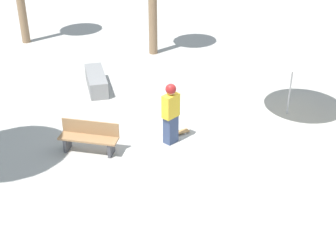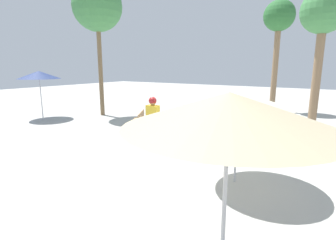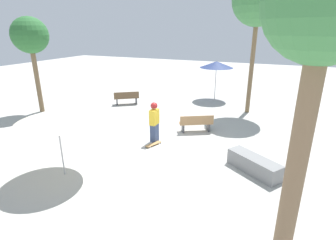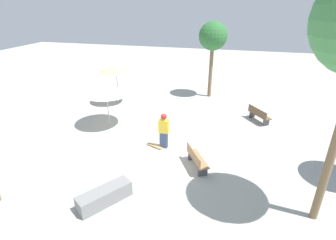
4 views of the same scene
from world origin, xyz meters
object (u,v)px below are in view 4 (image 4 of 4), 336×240
at_px(shade_umbrella_tan, 116,69).
at_px(skater_main, 164,129).
at_px(shade_umbrella_cream, 106,91).
at_px(bench_near, 259,115).
at_px(palm_tree_center_left, 213,37).
at_px(skateboard, 155,146).
at_px(bench_far, 196,159).
at_px(concrete_ledge, 105,196).

bearing_deg(shade_umbrella_tan, skater_main, 43.10).
bearing_deg(shade_umbrella_tan, shade_umbrella_cream, 16.23).
relative_size(bench_near, palm_tree_center_left, 0.29).
height_order(skateboard, shade_umbrella_tan, shade_umbrella_tan).
bearing_deg(shade_umbrella_tan, palm_tree_center_left, 117.46).
xyz_separation_m(shade_umbrella_cream, shade_umbrella_tan, (-3.44, -1.00, 0.32)).
height_order(skateboard, palm_tree_center_left, palm_tree_center_left).
xyz_separation_m(bench_far, palm_tree_center_left, (-9.46, -0.55, 3.85)).
height_order(skater_main, skateboard, skater_main).
bearing_deg(skateboard, shade_umbrella_cream, -6.14).
bearing_deg(bench_far, shade_umbrella_cream, -147.47).
bearing_deg(skater_main, bench_near, -136.05).
bearing_deg(bench_far, bench_near, 123.91).
bearing_deg(skateboard, skater_main, -139.40).
distance_m(bench_far, shade_umbrella_cream, 6.45).
height_order(concrete_ledge, bench_near, bench_near).
distance_m(bench_far, palm_tree_center_left, 10.22).
relative_size(skateboard, shade_umbrella_cream, 0.32).
bearing_deg(skateboard, bench_far, 173.24).
relative_size(concrete_ledge, shade_umbrella_cream, 0.77).
xyz_separation_m(bench_near, palm_tree_center_left, (-3.82, -3.35, 3.85)).
bearing_deg(bench_far, skateboard, -147.84).
xyz_separation_m(skater_main, skateboard, (0.14, -0.40, -0.90)).
bearing_deg(skateboard, bench_near, -116.93).
xyz_separation_m(bench_near, bench_far, (5.64, -2.81, 0.00)).
xyz_separation_m(skateboard, shade_umbrella_tan, (-5.17, -4.31, 2.36)).
bearing_deg(skateboard, shade_umbrella_tan, -28.74).
distance_m(skater_main, skateboard, 1.00).
xyz_separation_m(skater_main, concrete_ledge, (4.29, -0.97, -0.67)).
relative_size(concrete_ledge, shade_umbrella_tan, 0.75).
xyz_separation_m(bench_near, shade_umbrella_tan, (-0.72, -9.32, 1.99)).
relative_size(skater_main, shade_umbrella_tan, 0.68).
height_order(bench_far, shade_umbrella_tan, shade_umbrella_tan).
height_order(skater_main, shade_umbrella_tan, shade_umbrella_tan).
xyz_separation_m(skater_main, bench_near, (-4.31, 4.61, -0.53)).
bearing_deg(bench_far, concrete_ledge, -72.73).
bearing_deg(bench_near, shade_umbrella_tan, -130.44).
distance_m(skater_main, palm_tree_center_left, 8.87).
distance_m(concrete_ledge, shade_umbrella_cream, 6.73).
bearing_deg(bench_near, shade_umbrella_cream, -107.90).
bearing_deg(shade_umbrella_cream, concrete_ledge, 24.94).
distance_m(skateboard, bench_near, 6.71).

